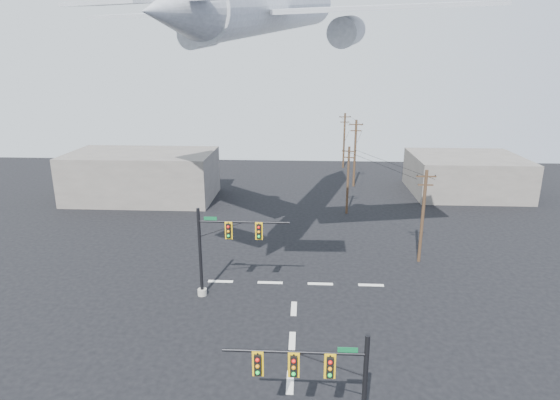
# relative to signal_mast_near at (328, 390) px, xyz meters

# --- Properties ---
(ground) EXTENTS (120.00, 120.00, 0.00)m
(ground) POSITION_rel_signal_mast_near_xyz_m (-1.78, 4.93, -3.52)
(ground) COLOR black
(ground) RESTS_ON ground
(lane_markings) EXTENTS (14.00, 21.20, 0.01)m
(lane_markings) POSITION_rel_signal_mast_near_xyz_m (-1.78, 10.27, -3.51)
(lane_markings) COLOR silver
(lane_markings) RESTS_ON ground
(signal_mast_near) EXTENTS (6.36, 0.68, 6.19)m
(signal_mast_near) POSITION_rel_signal_mast_near_xyz_m (0.00, 0.00, 0.00)
(signal_mast_near) COLOR gray
(signal_mast_near) RESTS_ON ground
(signal_mast_far) EXTENTS (6.92, 0.76, 6.90)m
(signal_mast_far) POSITION_rel_signal_mast_near_xyz_m (-7.32, 14.57, 0.20)
(signal_mast_far) COLOR gray
(signal_mast_far) RESTS_ON ground
(utility_pole_a) EXTENTS (1.65, 0.28, 8.27)m
(utility_pole_a) POSITION_rel_signal_mast_near_xyz_m (9.03, 21.82, 0.81)
(utility_pole_a) COLOR #412F1B
(utility_pole_a) RESTS_ON ground
(utility_pole_b) EXTENTS (1.56, 0.51, 7.84)m
(utility_pole_b) POSITION_rel_signal_mast_near_xyz_m (3.77, 35.12, 0.59)
(utility_pole_b) COLOR #412F1B
(utility_pole_b) RESTS_ON ground
(utility_pole_c) EXTENTS (1.91, 0.32, 9.34)m
(utility_pole_c) POSITION_rel_signal_mast_near_xyz_m (5.75, 47.53, 1.37)
(utility_pole_c) COLOR #412F1B
(utility_pole_c) RESTS_ON ground
(utility_pole_d) EXTENTS (1.86, 0.31, 8.98)m
(utility_pole_d) POSITION_rel_signal_mast_near_xyz_m (5.20, 59.61, 1.18)
(utility_pole_d) COLOR #412F1B
(utility_pole_d) RESTS_ON ground
(power_lines) EXTENTS (6.73, 37.79, 1.04)m
(power_lines) POSITION_rel_signal_mast_near_xyz_m (5.59, 40.41, 4.42)
(power_lines) COLOR black
(airliner) EXTENTS (30.89, 33.25, 8.78)m
(airliner) POSITION_rel_signal_mast_near_xyz_m (-3.80, 19.91, 17.26)
(airliner) COLOR silver
(building_left) EXTENTS (18.00, 10.00, 6.00)m
(building_left) POSITION_rel_signal_mast_near_xyz_m (-21.78, 39.93, -0.52)
(building_left) COLOR slate
(building_left) RESTS_ON ground
(building_right) EXTENTS (14.00, 12.00, 5.00)m
(building_right) POSITION_rel_signal_mast_near_xyz_m (20.22, 44.93, -1.02)
(building_right) COLOR slate
(building_right) RESTS_ON ground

